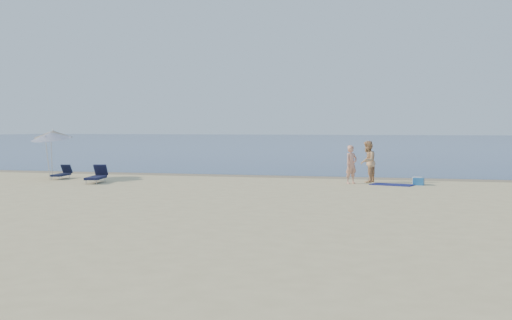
{
  "coord_description": "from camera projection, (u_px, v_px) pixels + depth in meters",
  "views": [
    {
      "loc": [
        6.4,
        -11.94,
        2.51
      ],
      "look_at": [
        -0.77,
        16.0,
        1.0
      ],
      "focal_mm": 45.0,
      "sensor_mm": 36.0,
      "label": 1
    }
  ],
  "objects": [
    {
      "name": "blue_cooler",
      "position": [
        419.0,
        182.0,
        27.41
      ],
      "size": [
        0.49,
        0.38,
        0.31
      ],
      "primitive_type": "cube",
      "rotation": [
        0.0,
        0.0,
        -0.16
      ],
      "color": "#1C5A9C",
      "rests_on": "ground"
    },
    {
      "name": "umbrella_near",
      "position": [
        51.0,
        136.0,
        30.07
      ],
      "size": [
        2.12,
        2.14,
        2.41
      ],
      "rotation": [
        0.0,
        0.0,
        -0.16
      ],
      "color": "silver",
      "rests_on": "ground"
    },
    {
      "name": "sea",
      "position": [
        382.0,
        141.0,
        110.0
      ],
      "size": [
        240.0,
        160.0,
        0.01
      ],
      "primitive_type": "cube",
      "color": "#0D2252",
      "rests_on": "ground"
    },
    {
      "name": "person_left",
      "position": [
        351.0,
        164.0,
        28.14
      ],
      "size": [
        0.71,
        0.73,
        1.69
      ],
      "primitive_type": "imported",
      "rotation": [
        0.0,
        0.0,
        0.86
      ],
      "color": "tan",
      "rests_on": "ground"
    },
    {
      "name": "lounger_right",
      "position": [
        97.0,
        176.0,
        28.61
      ],
      "size": [
        0.94,
        1.87,
        0.79
      ],
      "rotation": [
        0.0,
        0.0,
        0.2
      ],
      "color": "#131635",
      "rests_on": "ground"
    },
    {
      "name": "ground",
      "position": [
        100.0,
        248.0,
        13.27
      ],
      "size": [
        160.0,
        160.0,
        0.0
      ],
      "primitive_type": "plane",
      "color": "beige",
      "rests_on": "ground"
    },
    {
      "name": "white_bag",
      "position": [
        417.0,
        181.0,
        27.83
      ],
      "size": [
        0.44,
        0.4,
        0.32
      ],
      "primitive_type": "cube",
      "rotation": [
        0.0,
        0.0,
        -0.25
      ],
      "color": "silver",
      "rests_on": "ground"
    },
    {
      "name": "lounger_left",
      "position": [
        62.0,
        174.0,
        30.78
      ],
      "size": [
        0.64,
        1.54,
        0.66
      ],
      "rotation": [
        0.0,
        0.0,
        0.1
      ],
      "color": "#131834",
      "rests_on": "ground"
    },
    {
      "name": "umbrella_far",
      "position": [
        53.0,
        134.0,
        31.13
      ],
      "size": [
        2.29,
        2.3,
        2.43
      ],
      "rotation": [
        0.0,
        0.0,
        0.3
      ],
      "color": "silver",
      "rests_on": "ground"
    },
    {
      "name": "beach_towel",
      "position": [
        392.0,
        185.0,
        27.51
      ],
      "size": [
        1.98,
        1.45,
        0.03
      ],
      "primitive_type": "cube",
      "rotation": [
        0.0,
        0.0,
        -0.29
      ],
      "color": "#0F134E",
      "rests_on": "ground"
    },
    {
      "name": "wet_sand_strip",
      "position": [
        288.0,
        177.0,
        32.04
      ],
      "size": [
        240.0,
        1.6,
        0.0
      ],
      "primitive_type": "cube",
      "color": "#847254",
      "rests_on": "ground"
    },
    {
      "name": "person_right",
      "position": [
        368.0,
        162.0,
        28.77
      ],
      "size": [
        0.86,
        1.02,
        1.87
      ],
      "primitive_type": "imported",
      "rotation": [
        0.0,
        0.0,
        -1.76
      ],
      "color": "tan",
      "rests_on": "ground"
    }
  ]
}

